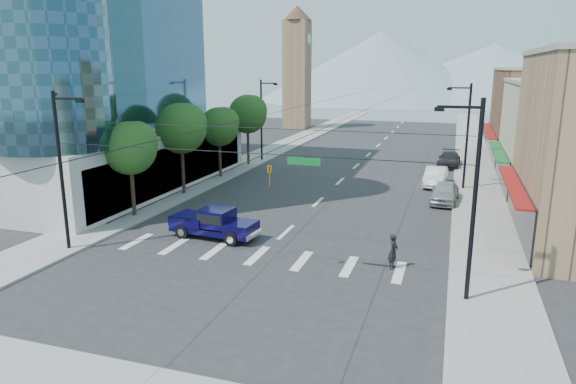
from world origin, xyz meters
The scene contains 20 objects.
ground centered at (0.00, 0.00, 0.00)m, with size 160.00×160.00×0.00m, color #28282B.
sidewalk_left centered at (-12.00, 40.00, 0.07)m, with size 4.00×120.00×0.15m, color gray.
sidewalk_right centered at (12.00, 40.00, 0.07)m, with size 4.00×120.00×0.15m, color gray.
office_tower centered at (-26.26, 13.85, 14.45)m, with size 29.50×27.00×30.00m.
shop_far centered at (20.00, 40.00, 5.00)m, with size 12.00×18.00×10.00m, color brown.
clock_tower centered at (-16.50, 62.00, 10.64)m, with size 4.80×4.80×20.40m.
mountain_left centered at (-15.00, 150.00, 11.00)m, with size 80.00×80.00×22.00m, color gray.
mountain_right centered at (20.00, 160.00, 9.00)m, with size 90.00×90.00×18.00m, color gray.
tree_near centered at (-11.07, 6.10, 4.99)m, with size 3.65×3.64×6.71m.
tree_midnear centered at (-11.07, 13.10, 5.59)m, with size 4.09×4.09×7.52m.
tree_midfar centered at (-11.07, 20.10, 4.99)m, with size 3.65×3.64×6.71m.
tree_far centered at (-11.07, 27.10, 5.59)m, with size 4.09×4.09×7.52m.
signal_rig centered at (0.19, -1.00, 4.64)m, with size 21.80×0.20×9.00m.
lamp_pole_nw centered at (-10.67, 30.00, 4.94)m, with size 2.00×0.25×9.00m.
lamp_pole_ne centered at (10.67, 22.00, 4.94)m, with size 2.00×0.25×9.00m.
pickup_truck centered at (-3.89, 3.65, 0.97)m, with size 5.66×2.55×1.86m.
pedestrian centered at (7.20, 1.99, 0.94)m, with size 0.68×0.45×1.87m, color black.
parked_car_near centered at (9.40, 16.89, 0.82)m, with size 1.93×4.80×1.64m, color #A4A5A8.
parked_car_mid centered at (8.44, 22.87, 0.82)m, with size 1.74×4.98×1.64m, color white.
parked_car_far centered at (9.40, 32.93, 0.78)m, with size 2.18×5.37×1.56m, color #272729.
Camera 1 is at (9.78, -23.58, 10.14)m, focal length 32.00 mm.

